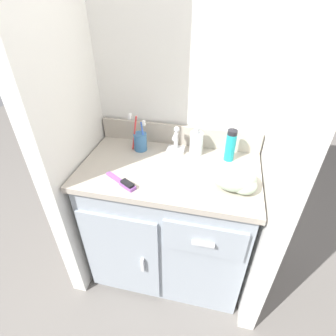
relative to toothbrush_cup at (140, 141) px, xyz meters
name	(u,v)px	position (x,y,z in m)	size (l,w,h in m)	color
ground_plane	(169,264)	(0.19, -0.14, -0.82)	(6.00, 6.00, 0.00)	slate
wall_back	(182,81)	(0.19, 0.16, 0.28)	(1.04, 0.08, 2.20)	silver
wall_left	(63,94)	(-0.30, -0.14, 0.28)	(0.08, 0.57, 2.20)	silver
wall_right	(295,114)	(0.67, -0.14, 0.28)	(0.08, 0.57, 2.20)	silver
vanity	(169,222)	(0.18, -0.14, -0.42)	(0.86, 0.51, 0.77)	#9EA8B2
backsplash	(179,135)	(0.19, 0.10, 0.00)	(0.86, 0.02, 0.11)	#B2A899
sink_faucet	(176,143)	(0.19, 0.02, 0.00)	(0.09, 0.09, 0.14)	silver
toothbrush_cup	(140,141)	(0.00, 0.00, 0.00)	(0.08, 0.07, 0.21)	teal
soap_dispenser	(196,143)	(0.29, 0.03, 0.01)	(0.07, 0.07, 0.16)	white
shaving_cream_can	(230,146)	(0.46, 0.01, 0.03)	(0.05, 0.05, 0.16)	teal
hairbrush	(124,183)	(0.02, -0.30, -0.04)	(0.17, 0.11, 0.03)	purple
hand_towel	(236,179)	(0.50, -0.22, 0.00)	(0.19, 0.15, 0.11)	#A8BCA3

